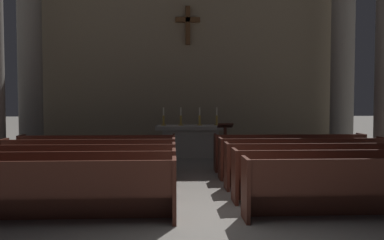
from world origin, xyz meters
name	(u,v)px	position (x,y,z in m)	size (l,w,h in m)	color
ground_plane	(210,220)	(0.00, 0.00, 0.00)	(80.00, 80.00, 0.00)	gray
pew_left_row_1	(44,191)	(-2.43, -0.04, 0.48)	(3.85, 0.50, 0.95)	#4C2319
pew_left_row_2	(64,178)	(-2.43, 1.01, 0.48)	(3.85, 0.50, 0.95)	#4C2319
pew_left_row_3	(78,167)	(-2.43, 2.06, 0.48)	(3.85, 0.50, 0.95)	#4C2319
pew_left_row_4	(89,160)	(-2.43, 3.10, 0.48)	(3.85, 0.50, 0.95)	#4C2319
pew_left_row_5	(98,153)	(-2.43, 4.15, 0.48)	(3.85, 0.50, 0.95)	#4C2319
pew_right_row_1	(370,188)	(2.43, -0.04, 0.48)	(3.85, 0.50, 0.95)	#4C2319
pew_right_row_2	(341,175)	(2.43, 1.01, 0.48)	(3.85, 0.50, 0.95)	#4C2319
pew_right_row_3	(319,165)	(2.43, 2.06, 0.48)	(3.85, 0.50, 0.95)	#4C2319
pew_right_row_4	(302,158)	(2.43, 3.10, 0.48)	(3.85, 0.50, 0.95)	#4C2319
pew_right_row_5	(289,152)	(2.43, 4.15, 0.48)	(3.85, 0.50, 0.95)	#4C2319
column_left_third	(30,43)	(-5.27, 7.59, 3.69)	(1.17, 1.17, 7.54)	gray
column_right_third	(343,46)	(5.27, 7.59, 3.69)	(1.17, 1.17, 7.54)	gray
altar	(190,140)	(0.00, 6.80, 0.53)	(2.20, 0.90, 1.01)	#A8A399
candlestick_outer_left	(164,120)	(-0.85, 6.80, 1.19)	(0.16, 0.16, 0.58)	#B79338
candlestick_inner_left	(181,120)	(-0.30, 6.80, 1.19)	(0.16, 0.16, 0.58)	#B79338
candlestick_inner_right	(200,120)	(0.30, 6.80, 1.19)	(0.16, 0.16, 0.58)	#B79338
candlestick_outer_right	(217,120)	(0.85, 6.80, 1.19)	(0.16, 0.16, 0.58)	#B79338
apse_with_cross	(188,38)	(0.00, 9.11, 4.15)	(11.78, 0.42, 8.29)	gray
lectern	(225,144)	(0.96, 5.60, 0.55)	(0.44, 0.36, 1.15)	#4C2319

